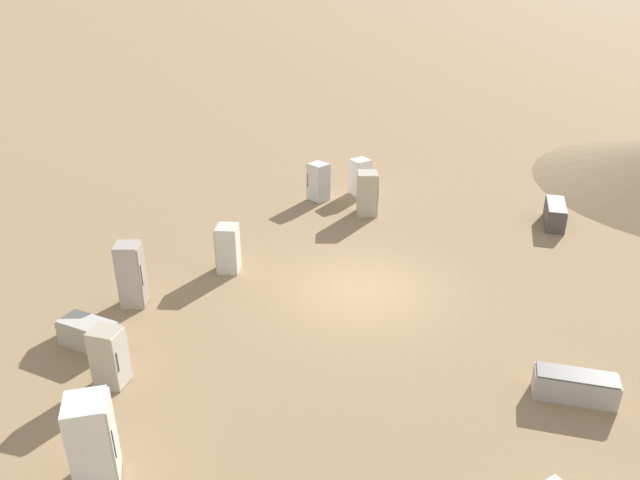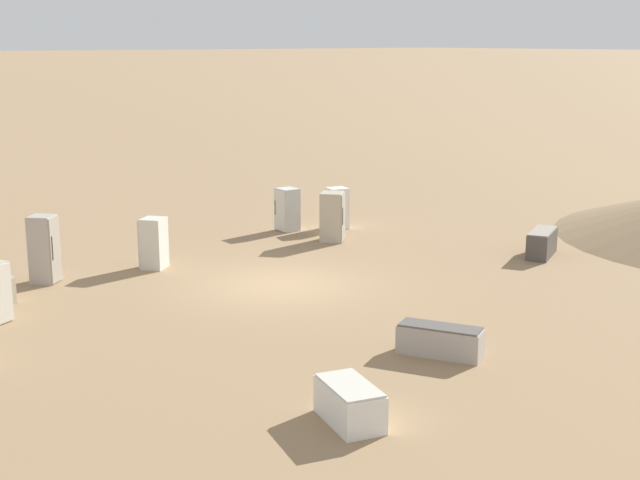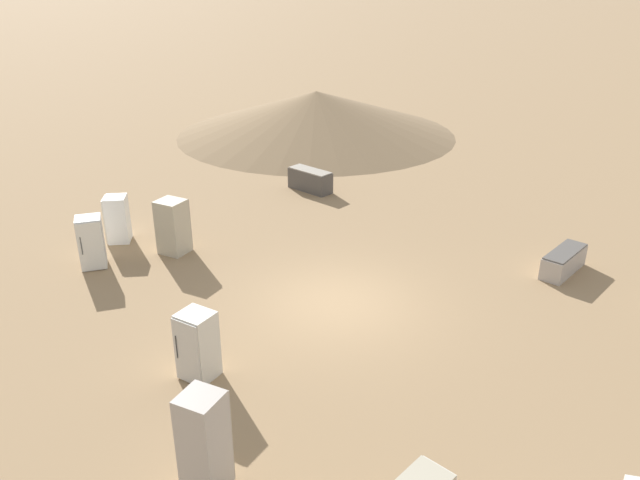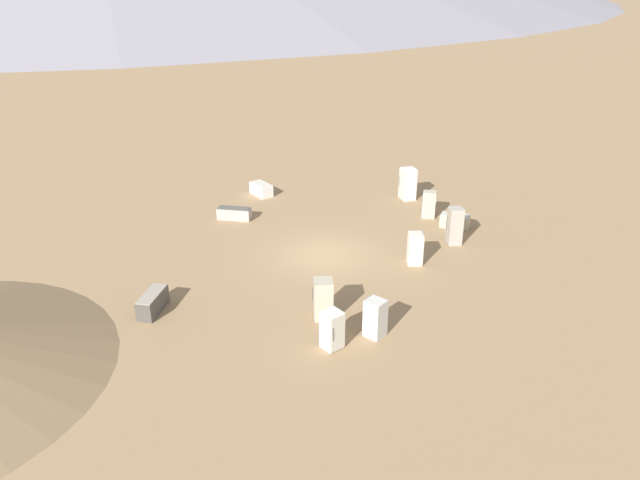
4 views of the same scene
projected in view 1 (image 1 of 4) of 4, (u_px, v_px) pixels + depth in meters
ground_plane at (361, 289)px, 17.88m from camera, size 1000.00×1000.00×0.00m
discarded_fridge_1 at (228, 248)px, 18.60m from camera, size 0.91×0.91×1.45m
discarded_fridge_2 at (367, 193)px, 22.44m from camera, size 1.03×1.03×1.59m
discarded_fridge_3 at (93, 441)px, 11.22m from camera, size 1.06×1.06×1.81m
discarded_fridge_4 at (131, 275)px, 16.76m from camera, size 0.89×0.89×1.82m
discarded_fridge_5 at (555, 214)px, 21.77m from camera, size 1.34×1.80×0.79m
discarded_fridge_6 at (360, 177)px, 24.28m from camera, size 0.78×0.77×1.41m
discarded_fridge_7 at (575, 386)px, 13.50m from camera, size 1.81×1.32×0.64m
discarded_fridge_8 at (89, 333)px, 15.26m from camera, size 1.57×1.06×0.69m
discarded_fridge_9 at (109, 357)px, 13.79m from camera, size 0.84×0.79×1.42m
discarded_fridge_10 at (318, 182)px, 23.71m from camera, size 0.69×0.69×1.44m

